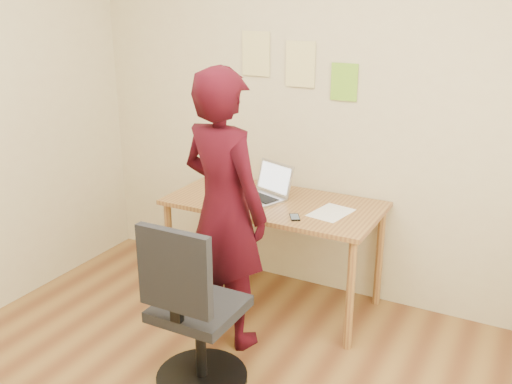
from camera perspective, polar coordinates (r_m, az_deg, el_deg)
The scene contains 10 objects.
room at distance 2.38m, azimuth -9.54°, elevation 2.32°, with size 3.58×3.58×2.78m.
desk at distance 3.79m, azimuth 1.81°, elevation -2.16°, with size 1.40×0.70×0.74m.
laptop at distance 3.82m, azimuth 0.96°, elevation 0.19°, with size 0.39×0.37×0.22m.
paper_sheet at distance 3.60m, azimuth 7.51°, elevation -2.05°, with size 0.20×0.29×0.00m, color white.
phone at distance 3.49m, azimuth 3.90°, elevation -2.53°, with size 0.11×0.12×0.01m.
wall_note_left at distance 4.02m, azimuth -0.01°, elevation 13.67°, with size 0.21×0.00×0.30m, color #E7DA8A.
wall_note_mid at distance 3.88m, azimuth 4.45°, elevation 12.62°, with size 0.21×0.00×0.30m, color #E7DA8A.
wall_note_right at distance 3.78m, azimuth 8.80°, elevation 10.81°, with size 0.18×0.00×0.24m, color #7CBF2B.
office_chair at distance 3.08m, azimuth -6.32°, elevation -12.54°, with size 0.51×0.51×0.98m.
person at distance 3.34m, azimuth -3.21°, elevation -1.80°, with size 0.61×0.40×1.68m, color black.
Camera 1 is at (1.40, -1.80, 2.02)m, focal length 40.00 mm.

